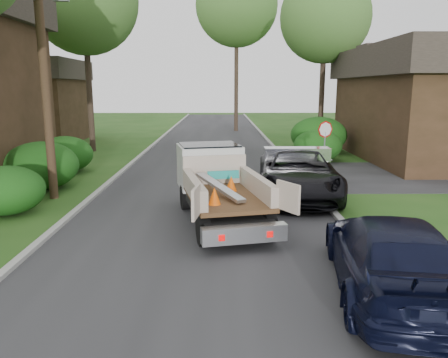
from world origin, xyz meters
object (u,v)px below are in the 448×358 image
Objects in this scene: utility_pole at (43,50)px; flatbed_truck at (216,179)px; stop_sign at (325,137)px; house_right at (445,102)px; tree_left_far at (84,0)px; tree_right_far at (325,17)px; house_left_far at (28,100)px; tree_center_far at (237,5)px; navy_suv at (391,255)px; black_pickup at (298,173)px.

flatbed_truck is at bearing -19.51° from utility_pole.
stop_sign is 7.80m from flatbed_truck.
house_right is at bearing 29.31° from flatbed_truck.
tree_left_far is 1.06× the size of tree_right_far.
tree_left_far is at bearing -39.81° from house_left_far.
tree_left_far is 2.07× the size of flatbed_truck.
tree_center_far is 2.78× the size of navy_suv.
tree_center_far is at bearing 53.84° from tree_left_far.
flatbed_truck is at bearing -60.82° from tree_left_far.
flatbed_truck is at bearing -135.59° from black_pickup.
utility_pole is at bearing -30.06° from navy_suv.
tree_center_far is (9.50, 13.00, 2.00)m from tree_left_far.
house_right reaches higher than black_pickup.
utility_pole is 1.63× the size of black_pickup.
tree_left_far reaches higher than tree_right_far.
tree_right_far is at bearing 49.16° from utility_pole.
house_left_far is at bearing 114.02° from flatbed_truck.
tree_left_far is (-2.02, 12.02, 3.81)m from utility_pole.
house_right is at bearing -47.49° from tree_right_far.
house_left_far is at bearing -45.96° from navy_suv.
navy_suv is at bearing -96.94° from stop_sign.
utility_pole reaches higher than black_pickup.
black_pickup is (16.88, -16.72, -2.20)m from house_left_far.
house_left_far is at bearing -152.70° from tree_center_far.
tree_left_far is at bearing -126.16° from tree_center_far.
house_left_far is 9.81m from tree_left_far.
black_pickup is (-1.82, -3.72, -0.93)m from stop_sign.
house_right is at bearing 26.01° from utility_pole.
flatbed_truck is 6.42m from navy_suv.
black_pickup is at bearing -86.82° from tree_center_far.
stop_sign is 4.24m from black_pickup.
utility_pole is 12.77m from tree_left_far.
tree_right_far is at bearing -5.44° from house_left_far.
navy_suv is at bearing -59.91° from tree_left_far.
utility_pole is 0.82× the size of tree_left_far.
house_left_far is 30.08m from navy_suv.
house_right reaches higher than navy_suv.
tree_left_far is at bearing 147.79° from stop_sign.
tree_right_far is (12.98, 15.02, 3.31)m from utility_pole.
house_right reaches higher than stop_sign.
tree_left_far is at bearing 138.97° from black_pickup.
stop_sign is 0.25× the size of utility_pole.
house_left_far reaches higher than stop_sign.
house_right is 1.06× the size of tree_left_far.
utility_pole reaches higher than flatbed_truck.
house_right is at bearing 48.28° from black_pickup.
tree_left_far reaches higher than black_pickup.
tree_right_far is (-5.50, 6.00, 5.32)m from house_right.
black_pickup is at bearing 1.95° from utility_pole.
house_left_far is (-18.70, 13.00, 1.27)m from stop_sign.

